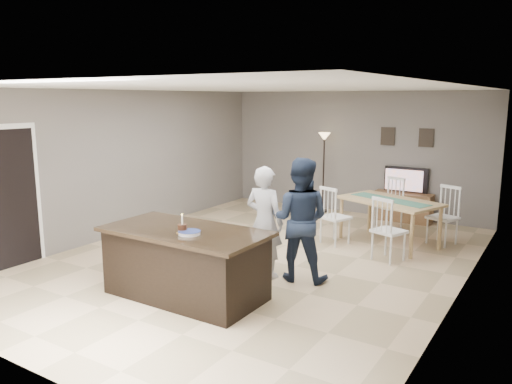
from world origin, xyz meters
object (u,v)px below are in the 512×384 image
Objects in this scene: television at (405,180)px; woman at (265,222)px; man at (300,219)px; plate_stack at (189,233)px; floor_lamp at (324,151)px; birthday_cake at (182,228)px; kitchen_island at (186,263)px; dining_table at (389,208)px; tv_console at (402,207)px.

television is 0.57× the size of woman.
man is 6.27× the size of plate_stack.
birthday_cake is at bearing -83.19° from floor_lamp.
plate_stack is 0.16× the size of floor_lamp.
television is (1.20, 5.64, 0.41)m from kitchen_island.
woman is 1.38m from plate_stack.
man is 0.74× the size of dining_table.
woman is 5.78× the size of plate_stack.
television is 0.51× the size of floor_lamp.
woman is (-0.73, -4.44, -0.06)m from television.
dining_table is 2.79m from floor_lamp.
floor_lamp reaches higher than tv_console.
floor_lamp reaches higher than dining_table.
man is 2.47m from dining_table.
dining_table is (0.28, -1.82, 0.36)m from tv_console.
plate_stack is (-0.26, -1.35, 0.11)m from woman.
birthday_cake is 0.88× the size of plate_stack.
dining_table is (1.28, 3.90, -0.26)m from plate_stack.
floor_lamp is (-1.54, 4.13, 0.52)m from man.
woman is 2.75m from dining_table.
woman is 0.69× the size of dining_table.
dining_table reaches higher than tv_console.
tv_console is 0.69× the size of man.
dining_table is at bearing 71.90° from plate_stack.
man is at bearing 63.54° from plate_stack.
man reaches higher than kitchen_island.
birthday_cake reaches higher than tv_console.
man is (0.48, 0.15, 0.07)m from woman.
man is at bearing 54.87° from kitchen_island.
tv_console is 4.90× the size of birthday_cake.
dining_table is at bearing -111.42° from woman.
woman is (0.47, 1.20, 0.35)m from kitchen_island.
plate_stack is 5.71m from floor_lamp.
woman is at bearing 3.60° from man.
tv_console is 4.46m from woman.
tv_console is 1.31× the size of television.
floor_lamp reaches higher than woman.
kitchen_island reaches higher than tv_console.
woman reaches higher than birthday_cake.
dining_table is 1.31× the size of floor_lamp.
dining_table reaches higher than plate_stack.
birthday_cake is (-0.87, -1.49, 0.08)m from man.
kitchen_island is 1.23× the size of man.
woman is at bearing 80.61° from television.
dining_table is at bearing 70.32° from birthday_cake.
television is (0.00, 0.07, 0.56)m from tv_console.
man is at bearing -93.39° from tv_console.
tv_console is 4.27m from man.
birthday_cake reaches higher than kitchen_island.
woman reaches higher than dining_table.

